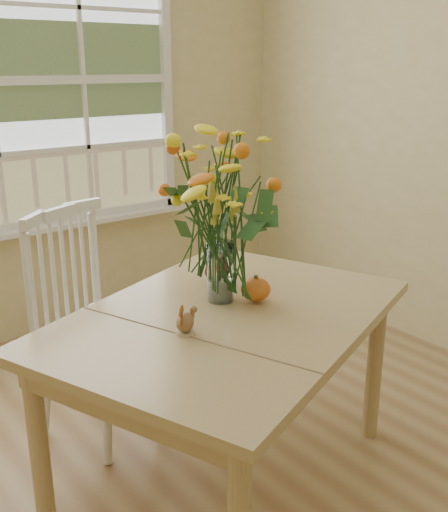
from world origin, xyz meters
TOP-DOWN VIEW (x-y plane):
  - dining_table at (0.23, 0.39)m, footprint 1.65×1.43m
  - windsor_chair at (-0.03, 1.10)m, footprint 0.62×0.61m
  - flower_vase at (0.29, 0.51)m, footprint 0.50×0.50m
  - pumpkin at (0.39, 0.41)m, footprint 0.12×0.12m
  - turkey_figurine at (0.00, 0.34)m, footprint 0.10×0.10m
  - dark_gourd at (0.40, 0.70)m, footprint 0.13×0.12m

SIDE VIEW (x-z plane):
  - windsor_chair at x=-0.03m, z-range 0.06..1.08m
  - dining_table at x=0.23m, z-range 0.28..1.02m
  - dark_gourd at x=0.40m, z-range 0.74..0.82m
  - turkey_figurine at x=0.00m, z-range 0.73..0.84m
  - pumpkin at x=0.39m, z-range 0.74..0.84m
  - flower_vase at x=0.29m, z-range 0.80..1.40m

